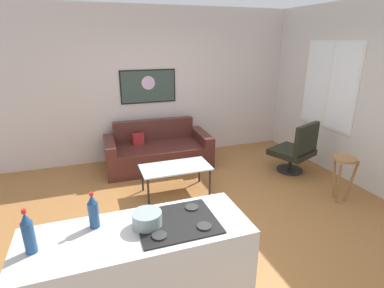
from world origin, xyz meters
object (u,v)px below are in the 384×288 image
at_px(armchair, 296,150).
at_px(couch, 158,152).
at_px(bar_stool, 343,168).
at_px(wall_painting, 148,86).
at_px(coffee_table, 175,169).
at_px(mixing_bowl, 147,220).
at_px(soda_bottle_2, 93,212).
at_px(soda_bottle, 28,233).

bearing_deg(armchair, couch, 153.57).
height_order(bar_stool, wall_painting, wall_painting).
bearing_deg(coffee_table, mixing_bowl, -111.60).
bearing_deg(couch, soda_bottle_2, -111.00).
distance_m(coffee_table, bar_stool, 2.39).
xyz_separation_m(couch, bar_stool, (2.19, -2.11, 0.24)).
relative_size(coffee_table, mixing_bowl, 4.61).
relative_size(coffee_table, soda_bottle_2, 3.60).
bearing_deg(soda_bottle, couch, 63.77).
bearing_deg(coffee_table, wall_painting, 91.12).
xyz_separation_m(bar_stool, soda_bottle_2, (-3.34, -0.90, 0.52)).
bearing_deg(bar_stool, soda_bottle_2, -164.97).
bearing_deg(soda_bottle_2, bar_stool, 15.03).
bearing_deg(coffee_table, armchair, 0.43).
distance_m(coffee_table, soda_bottle_2, 2.32).
relative_size(coffee_table, bar_stool, 1.55).
height_order(coffee_table, mixing_bowl, mixing_bowl).
relative_size(armchair, mixing_bowl, 4.07).
bearing_deg(wall_painting, armchair, -36.34).
distance_m(bar_stool, soda_bottle_2, 3.50).
height_order(armchair, soda_bottle_2, soda_bottle_2).
xyz_separation_m(mixing_bowl, wall_painting, (0.77, 3.66, 0.44)).
xyz_separation_m(soda_bottle, mixing_bowl, (0.78, 0.03, -0.09)).
bearing_deg(wall_painting, soda_bottle, -112.70).
bearing_deg(armchair, soda_bottle, -151.01).
relative_size(soda_bottle, soda_bottle_2, 1.12).
bearing_deg(mixing_bowl, soda_bottle_2, 161.61).
bearing_deg(coffee_table, soda_bottle, -127.45).
bearing_deg(wall_painting, couch, -88.56).
bearing_deg(couch, coffee_table, -89.03).
distance_m(coffee_table, armchair, 2.17).
bearing_deg(couch, mixing_bowl, -104.05).
bearing_deg(wall_painting, coffee_table, -88.88).
relative_size(coffee_table, armchair, 1.13).
bearing_deg(armchair, coffee_table, -179.57).
xyz_separation_m(armchair, soda_bottle_2, (-3.34, -1.92, 0.60)).
relative_size(coffee_table, soda_bottle, 3.22).
height_order(couch, coffee_table, couch).
relative_size(soda_bottle_2, wall_painting, 0.28).
xyz_separation_m(coffee_table, soda_bottle, (-1.58, -2.06, 0.65)).
height_order(soda_bottle_2, mixing_bowl, soda_bottle_2).
bearing_deg(soda_bottle_2, armchair, 29.86).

